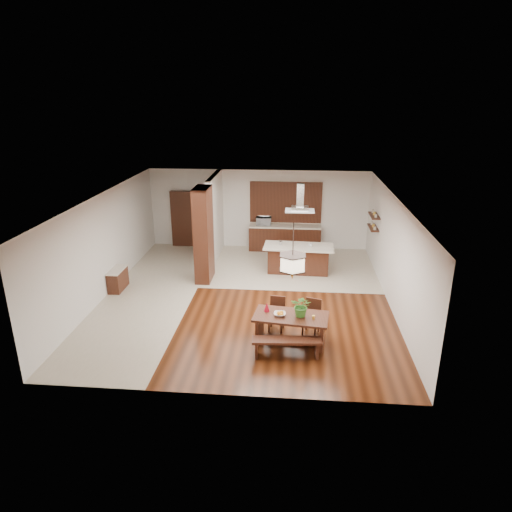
# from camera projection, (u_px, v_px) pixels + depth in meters

# --- Properties ---
(room_shell) EXTENTS (9.00, 9.04, 2.92)m
(room_shell) POSITION_uv_depth(u_px,v_px,m) (245.00, 228.00, 12.34)
(room_shell) COLOR #351709
(room_shell) RESTS_ON ground
(tile_hallway) EXTENTS (2.50, 9.00, 0.01)m
(tile_hallway) POSITION_uv_depth(u_px,v_px,m) (152.00, 293.00, 13.26)
(tile_hallway) COLOR beige
(tile_hallway) RESTS_ON ground
(tile_kitchen) EXTENTS (5.50, 4.00, 0.01)m
(tile_kitchen) POSITION_uv_depth(u_px,v_px,m) (291.00, 267.00, 15.28)
(tile_kitchen) COLOR beige
(tile_kitchen) RESTS_ON ground
(soffit_band) EXTENTS (8.00, 9.00, 0.02)m
(soffit_band) POSITION_uv_depth(u_px,v_px,m) (245.00, 198.00, 12.06)
(soffit_band) COLOR #3E1A0F
(soffit_band) RESTS_ON room_shell
(partition_pier) EXTENTS (0.45, 1.00, 2.90)m
(partition_pier) POSITION_uv_depth(u_px,v_px,m) (203.00, 235.00, 13.79)
(partition_pier) COLOR black
(partition_pier) RESTS_ON ground
(partition_stub) EXTENTS (0.18, 2.40, 2.90)m
(partition_stub) POSITION_uv_depth(u_px,v_px,m) (215.00, 217.00, 15.76)
(partition_stub) COLOR silver
(partition_stub) RESTS_ON ground
(hallway_console) EXTENTS (0.37, 0.88, 0.63)m
(hallway_console) POSITION_uv_depth(u_px,v_px,m) (118.00, 279.00, 13.43)
(hallway_console) COLOR black
(hallway_console) RESTS_ON ground
(hallway_doorway) EXTENTS (1.10, 0.20, 2.10)m
(hallway_doorway) POSITION_uv_depth(u_px,v_px,m) (186.00, 219.00, 17.03)
(hallway_doorway) COLOR black
(hallway_doorway) RESTS_ON ground
(rear_counter) EXTENTS (2.60, 0.62, 0.95)m
(rear_counter) POSITION_uv_depth(u_px,v_px,m) (285.00, 238.00, 16.74)
(rear_counter) COLOR black
(rear_counter) RESTS_ON ground
(kitchen_window) EXTENTS (2.60, 0.08, 1.50)m
(kitchen_window) POSITION_uv_depth(u_px,v_px,m) (286.00, 202.00, 16.55)
(kitchen_window) COLOR #9F662F
(kitchen_window) RESTS_ON room_shell
(shelf_lower) EXTENTS (0.26, 0.90, 0.04)m
(shelf_lower) POSITION_uv_depth(u_px,v_px,m) (373.00, 228.00, 14.69)
(shelf_lower) COLOR black
(shelf_lower) RESTS_ON room_shell
(shelf_upper) EXTENTS (0.26, 0.90, 0.04)m
(shelf_upper) POSITION_uv_depth(u_px,v_px,m) (374.00, 216.00, 14.56)
(shelf_upper) COLOR black
(shelf_upper) RESTS_ON room_shell
(dining_table) EXTENTS (1.78, 1.05, 0.70)m
(dining_table) POSITION_uv_depth(u_px,v_px,m) (291.00, 323.00, 10.49)
(dining_table) COLOR black
(dining_table) RESTS_ON ground
(dining_bench) EXTENTS (1.54, 0.44, 0.43)m
(dining_bench) POSITION_uv_depth(u_px,v_px,m) (287.00, 348.00, 10.03)
(dining_bench) COLOR black
(dining_bench) RESTS_ON ground
(dining_chair_left) EXTENTS (0.42, 0.42, 0.84)m
(dining_chair_left) POSITION_uv_depth(u_px,v_px,m) (276.00, 315.00, 11.08)
(dining_chair_left) COLOR black
(dining_chair_left) RESTS_ON ground
(dining_chair_right) EXTENTS (0.48, 0.48, 0.86)m
(dining_chair_right) POSITION_uv_depth(u_px,v_px,m) (311.00, 318.00, 10.91)
(dining_chair_right) COLOR black
(dining_chair_right) RESTS_ON ground
(pendant_lantern) EXTENTS (0.64, 0.64, 1.31)m
(pendant_lantern) POSITION_uv_depth(u_px,v_px,m) (293.00, 252.00, 9.90)
(pendant_lantern) COLOR #FFE8C3
(pendant_lantern) RESTS_ON room_shell
(foliage_plant) EXTENTS (0.55, 0.50, 0.51)m
(foliage_plant) POSITION_uv_depth(u_px,v_px,m) (302.00, 306.00, 10.31)
(foliage_plant) COLOR #387627
(foliage_plant) RESTS_ON dining_table
(fruit_bowl) EXTENTS (0.28, 0.28, 0.07)m
(fruit_bowl) POSITION_uv_depth(u_px,v_px,m) (280.00, 314.00, 10.42)
(fruit_bowl) COLOR beige
(fruit_bowl) RESTS_ON dining_table
(napkin_cone) EXTENTS (0.16, 0.16, 0.21)m
(napkin_cone) POSITION_uv_depth(u_px,v_px,m) (267.00, 307.00, 10.60)
(napkin_cone) COLOR maroon
(napkin_cone) RESTS_ON dining_table
(gold_ornament) EXTENTS (0.06, 0.06, 0.09)m
(gold_ornament) POSITION_uv_depth(u_px,v_px,m) (314.00, 317.00, 10.25)
(gold_ornament) COLOR gold
(gold_ornament) RESTS_ON dining_table
(kitchen_island) EXTENTS (2.23, 1.04, 0.91)m
(kitchen_island) POSITION_uv_depth(u_px,v_px,m) (298.00, 258.00, 14.69)
(kitchen_island) COLOR black
(kitchen_island) RESTS_ON ground
(range_hood) EXTENTS (0.90, 0.55, 0.87)m
(range_hood) POSITION_uv_depth(u_px,v_px,m) (300.00, 197.00, 14.01)
(range_hood) COLOR silver
(range_hood) RESTS_ON room_shell
(island_cup) EXTENTS (0.17, 0.17, 0.10)m
(island_cup) POSITION_uv_depth(u_px,v_px,m) (311.00, 245.00, 14.40)
(island_cup) COLOR silver
(island_cup) RESTS_ON kitchen_island
(microwave) EXTENTS (0.53, 0.36, 0.29)m
(microwave) POSITION_uv_depth(u_px,v_px,m) (264.00, 221.00, 16.59)
(microwave) COLOR silver
(microwave) RESTS_ON rear_counter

